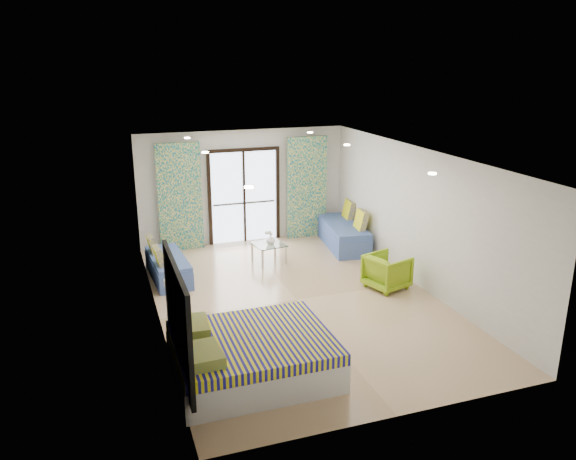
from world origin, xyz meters
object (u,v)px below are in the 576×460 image
object	(u,v)px
daybed_right	(344,233)
coffee_table	(269,246)
bed	(251,355)
daybed_left	(167,266)
armchair	(387,270)

from	to	relation	value
daybed_right	coffee_table	xyz separation A→B (m)	(-2.01, -0.49, 0.07)
bed	daybed_left	xyz separation A→B (m)	(-0.64, 4.07, -0.06)
daybed_right	coffee_table	world-z (taller)	daybed_right
daybed_left	coffee_table	distance (m)	2.24
bed	coffee_table	distance (m)	4.59
daybed_left	daybed_right	bearing A→B (deg)	6.00
daybed_left	coffee_table	xyz separation A→B (m)	(2.22, 0.24, 0.12)
bed	daybed_right	xyz separation A→B (m)	(3.60, 4.80, -0.01)
bed	daybed_right	world-z (taller)	daybed_right
bed	daybed_left	distance (m)	4.12
daybed_left	armchair	distance (m)	4.39
bed	coffee_table	size ratio (longest dim) A/B	2.97
armchair	bed	bearing A→B (deg)	105.84
coffee_table	armchair	size ratio (longest dim) A/B	0.99
daybed_left	armchair	xyz separation A→B (m)	(3.97, -1.88, 0.11)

